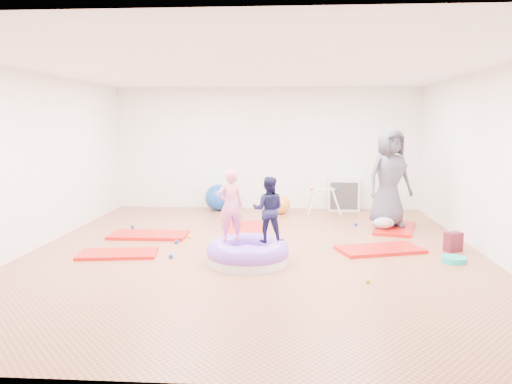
{
  "coord_description": "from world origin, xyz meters",
  "views": [
    {
      "loc": [
        0.54,
        -7.57,
        2.01
      ],
      "look_at": [
        0.0,
        0.3,
        0.9
      ],
      "focal_mm": 35.0,
      "sensor_mm": 36.0,
      "label": 1
    }
  ],
  "objects": [
    {
      "name": "room",
      "position": [
        0.0,
        0.0,
        1.4
      ],
      "size": [
        7.01,
        8.01,
        2.81
      ],
      "color": "#A3684F",
      "rests_on": "ground"
    },
    {
      "name": "child_navy",
      "position": [
        0.24,
        -0.56,
        0.82
      ],
      "size": [
        0.48,
        0.38,
        0.95
      ],
      "primitive_type": "imported",
      "rotation": [
        0.0,
        0.0,
        3.09
      ],
      "color": "#141539",
      "rests_on": "inflatable_cushion"
    },
    {
      "name": "exercise_ball_blue",
      "position": [
        -1.09,
        3.59,
        0.3
      ],
      "size": [
        0.6,
        0.6,
        0.6
      ],
      "primitive_type": "sphere",
      "color": "#133FA3",
      "rests_on": "ground"
    },
    {
      "name": "cube_shelf",
      "position": [
        1.76,
        3.79,
        0.36
      ],
      "size": [
        0.72,
        0.35,
        0.72
      ],
      "color": "silver",
      "rests_on": "ground"
    },
    {
      "name": "gym_mat_mid_left",
      "position": [
        -1.95,
        0.9,
        0.03
      ],
      "size": [
        1.34,
        0.67,
        0.06
      ],
      "primitive_type": "cube",
      "rotation": [
        0.0,
        0.0,
        0.0
      ],
      "color": "#C40007",
      "rests_on": "ground"
    },
    {
      "name": "backpack",
      "position": [
        3.1,
        0.23,
        0.15
      ],
      "size": [
        0.31,
        0.27,
        0.3
      ],
      "primitive_type": "cube",
      "rotation": [
        0.0,
        0.0,
        0.49
      ],
      "color": "maroon",
      "rests_on": "ground"
    },
    {
      "name": "adult_caregiver",
      "position": [
        2.4,
        1.85,
        0.97
      ],
      "size": [
        1.06,
        0.9,
        1.84
      ],
      "primitive_type": "imported",
      "rotation": [
        0.0,
        0.0,
        0.42
      ],
      "color": "#444451",
      "rests_on": "gym_mat_rear_right"
    },
    {
      "name": "ball_pit_balls",
      "position": [
        -0.43,
        0.26,
        0.03
      ],
      "size": [
        4.34,
        3.56,
        0.07
      ],
      "color": "red",
      "rests_on": "ground"
    },
    {
      "name": "infant_play_gym",
      "position": [
        1.29,
        3.36,
        0.37
      ],
      "size": [
        0.73,
        0.69,
        0.56
      ],
      "rotation": [
        0.0,
        0.0,
        0.2
      ],
      "color": "silver",
      "rests_on": "ground"
    },
    {
      "name": "gym_mat_front_left",
      "position": [
        -2.06,
        -0.36,
        0.02
      ],
      "size": [
        1.23,
        0.74,
        0.05
      ],
      "primitive_type": "cube",
      "rotation": [
        0.0,
        0.0,
        0.14
      ],
      "color": "#C40007",
      "rests_on": "ground"
    },
    {
      "name": "yellow_toy",
      "position": [
        -0.36,
        -1.01,
        0.02
      ],
      "size": [
        0.21,
        0.21,
        0.03
      ],
      "primitive_type": "cylinder",
      "color": "yellow",
      "rests_on": "ground"
    },
    {
      "name": "gym_mat_rear_right",
      "position": [
        2.52,
        1.79,
        0.03
      ],
      "size": [
        1.0,
        1.46,
        0.06
      ],
      "primitive_type": "cube",
      "rotation": [
        0.0,
        0.0,
        1.29
      ],
      "color": "#C40007",
      "rests_on": "ground"
    },
    {
      "name": "gym_mat_center_back",
      "position": [
        -0.27,
        1.52,
        0.03
      ],
      "size": [
        0.86,
        1.42,
        0.06
      ],
      "primitive_type": "cube",
      "rotation": [
        0.0,
        0.0,
        1.73
      ],
      "color": "#C40007",
      "rests_on": "ground"
    },
    {
      "name": "infant",
      "position": [
        2.28,
        1.56,
        0.17
      ],
      "size": [
        0.37,
        0.38,
        0.22
      ],
      "color": "#A2B4D2",
      "rests_on": "gym_mat_rear_right"
    },
    {
      "name": "child_pink",
      "position": [
        -0.31,
        -0.54,
        0.87
      ],
      "size": [
        0.45,
        0.37,
        1.05
      ],
      "primitive_type": "imported",
      "rotation": [
        0.0,
        0.0,
        3.5
      ],
      "color": "pink",
      "rests_on": "inflatable_cushion"
    },
    {
      "name": "gym_mat_right",
      "position": [
        1.96,
        0.16,
        0.03
      ],
      "size": [
        1.44,
        1.01,
        0.05
      ],
      "primitive_type": "cube",
      "rotation": [
        0.0,
        0.0,
        0.31
      ],
      "color": "#C40007",
      "rests_on": "ground"
    },
    {
      "name": "inflatable_cushion",
      "position": [
        -0.05,
        -0.65,
        0.15
      ],
      "size": [
        1.19,
        1.19,
        0.38
      ],
      "rotation": [
        0.0,
        0.0,
        -0.37
      ],
      "color": "silver",
      "rests_on": "ground"
    },
    {
      "name": "exercise_ball_orange",
      "position": [
        0.35,
        3.26,
        0.21
      ],
      "size": [
        0.41,
        0.41,
        0.41
      ],
      "primitive_type": "sphere",
      "color": "orange",
      "rests_on": "ground"
    },
    {
      "name": "balance_disc",
      "position": [
        2.92,
        -0.4,
        0.04
      ],
      "size": [
        0.36,
        0.36,
        0.08
      ],
      "primitive_type": "cylinder",
      "color": "#15B1A9",
      "rests_on": "ground"
    }
  ]
}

